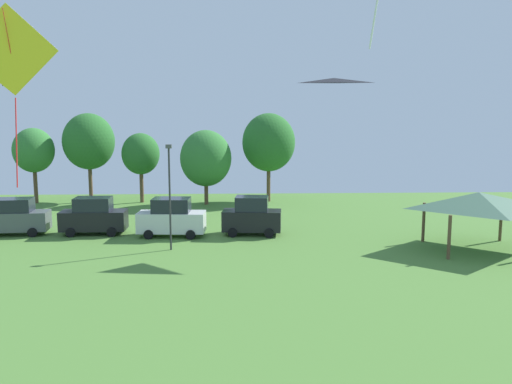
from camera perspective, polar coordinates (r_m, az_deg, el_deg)
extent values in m
cube|color=yellow|center=(23.67, -24.43, 13.40)|extent=(3.32, 1.25, 3.41)
cylinder|color=red|center=(23.65, -24.45, 13.41)|extent=(0.13, 1.22, 2.99)
cylinder|color=red|center=(23.58, -23.90, 4.76)|extent=(0.10, 0.55, 3.54)
pyramid|color=black|center=(36.17, 8.15, 9.93)|extent=(3.63, 2.71, 0.47)
ellipsoid|color=yellow|center=(35.31, -25.24, 11.88)|extent=(1.72, 2.56, 1.37)
cube|color=black|center=(35.32, -25.26, 12.14)|extent=(0.20, 0.28, 0.69)
cylinder|color=black|center=(35.26, -25.16, 10.59)|extent=(0.11, 0.15, 0.64)
cylinder|color=white|center=(15.49, 12.36, 17.46)|extent=(0.26, 0.19, 1.60)
cube|color=#4C5156|center=(41.22, -24.15, -2.80)|extent=(4.84, 2.18, 1.31)
cube|color=#1E232D|center=(41.03, -24.25, -1.27)|extent=(2.72, 1.85, 0.92)
cylinder|color=black|center=(40.09, -22.47, -3.95)|extent=(0.66, 0.27, 0.64)
cylinder|color=black|center=(41.77, -21.83, -3.44)|extent=(0.66, 0.27, 0.64)
cube|color=black|center=(39.47, -16.71, -2.86)|extent=(4.51, 1.84, 1.34)
cube|color=#1E232D|center=(39.27, -16.78, -1.23)|extent=(2.49, 1.67, 0.94)
cylinder|color=black|center=(38.45, -14.96, -4.10)|extent=(0.64, 0.23, 0.64)
cylinder|color=black|center=(40.15, -14.44, -3.56)|extent=(0.64, 0.23, 0.64)
cylinder|color=black|center=(39.13, -18.95, -4.06)|extent=(0.64, 0.23, 0.64)
cylinder|color=black|center=(40.79, -18.27, -3.53)|extent=(0.64, 0.23, 0.64)
cube|color=silver|center=(37.62, -8.87, -3.12)|extent=(4.66, 2.10, 1.37)
cube|color=#1E232D|center=(37.41, -8.91, -1.37)|extent=(2.60, 1.84, 0.96)
cylinder|color=black|center=(36.65, -6.91, -4.49)|extent=(0.65, 0.26, 0.64)
cylinder|color=black|center=(38.44, -6.52, -3.87)|extent=(0.65, 0.26, 0.64)
cylinder|color=black|center=(37.15, -11.25, -4.41)|extent=(0.65, 0.26, 0.64)
cylinder|color=black|center=(38.92, -10.67, -3.81)|extent=(0.65, 0.26, 0.64)
cube|color=black|center=(37.63, -0.44, -3.00)|extent=(4.19, 2.19, 1.40)
cube|color=#1E232D|center=(37.41, -0.44, -1.21)|extent=(2.38, 1.86, 0.98)
cylinder|color=black|center=(36.84, 1.39, -4.36)|extent=(0.66, 0.29, 0.64)
cylinder|color=black|center=(38.57, 1.52, -3.78)|extent=(0.66, 0.29, 0.64)
cylinder|color=black|center=(37.03, -2.48, -4.30)|extent=(0.66, 0.29, 0.64)
cylinder|color=black|center=(38.75, -2.18, -3.72)|extent=(0.66, 0.29, 0.64)
cylinder|color=brown|center=(33.29, 19.68, -4.51)|extent=(0.20, 0.20, 2.60)
cylinder|color=brown|center=(37.26, 17.23, -3.05)|extent=(0.20, 0.20, 2.60)
cylinder|color=brown|center=(39.26, 24.37, -2.86)|extent=(0.20, 0.20, 2.60)
pyramid|color=#3D604C|center=(35.93, 22.38, -0.81)|extent=(6.69, 5.61, 1.00)
cylinder|color=#2D2D33|center=(33.55, -9.05, -0.81)|extent=(0.12, 0.12, 6.29)
cube|color=#4C4C51|center=(33.19, -9.18, 4.76)|extent=(0.36, 0.20, 0.24)
cylinder|color=brown|center=(54.67, -22.19, 0.76)|extent=(0.36, 0.36, 3.55)
ellipsoid|color=#337533|center=(54.38, -22.38, 4.09)|extent=(3.75, 3.75, 4.13)
cylinder|color=brown|center=(53.70, -17.02, 1.09)|extent=(0.36, 0.36, 3.94)
ellipsoid|color=#286628|center=(53.37, -17.20, 5.11)|extent=(4.80, 4.80, 5.28)
cylinder|color=brown|center=(52.17, -11.95, 0.71)|extent=(0.36, 0.36, 3.28)
ellipsoid|color=#286628|center=(51.87, -12.05, 3.96)|extent=(3.52, 3.52, 3.87)
cylinder|color=brown|center=(50.22, -5.26, 0.13)|extent=(0.36, 0.36, 2.52)
ellipsoid|color=#337533|center=(49.88, -5.30, 3.56)|extent=(4.70, 4.70, 5.17)
cylinder|color=brown|center=(51.61, 1.33, 1.08)|extent=(0.36, 0.36, 3.76)
ellipsoid|color=#286628|center=(51.27, 1.34, 5.24)|extent=(4.99, 4.99, 5.48)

